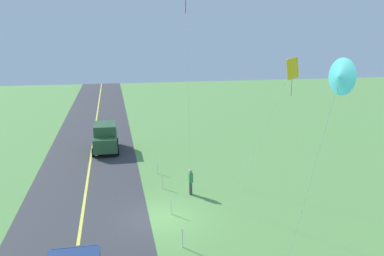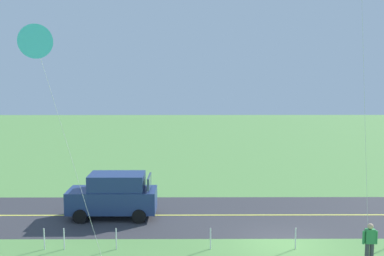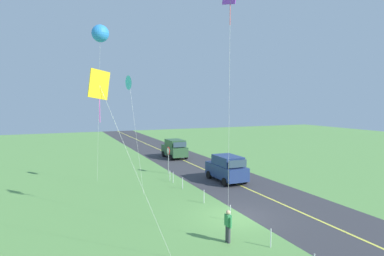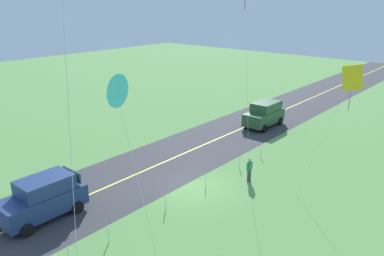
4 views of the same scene
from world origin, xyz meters
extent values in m
cube|color=#60994C|center=(0.00, 0.00, -0.05)|extent=(120.00, 120.00, 0.10)
cube|color=#38383D|center=(0.00, -4.00, 0.00)|extent=(120.00, 7.00, 0.00)
cube|color=#E5E04C|center=(0.00, -4.00, 0.01)|extent=(120.00, 0.16, 0.00)
cube|color=navy|center=(7.89, -3.67, 0.89)|extent=(4.40, 1.90, 1.10)
cube|color=navy|center=(7.64, -3.67, 1.84)|extent=(2.73, 1.75, 0.80)
cube|color=#334756|center=(8.72, -3.67, 1.84)|extent=(0.10, 1.62, 0.64)
cube|color=#334756|center=(6.02, -3.67, 1.84)|extent=(0.10, 1.62, 0.60)
cylinder|color=black|center=(9.32, -2.72, 0.34)|extent=(0.68, 0.22, 0.68)
cylinder|color=black|center=(9.32, -4.62, 0.34)|extent=(0.68, 0.22, 0.68)
cylinder|color=black|center=(6.46, -2.72, 0.34)|extent=(0.68, 0.22, 0.68)
cylinder|color=black|center=(6.46, -4.62, 0.34)|extent=(0.68, 0.22, 0.68)
cylinder|color=#3F3F47|center=(-2.97, 2.27, 0.41)|extent=(0.16, 0.16, 0.82)
cylinder|color=#3F3F47|center=(-2.79, 2.27, 0.41)|extent=(0.16, 0.16, 0.82)
cube|color=#338C4C|center=(-2.88, 2.27, 1.10)|extent=(0.36, 0.22, 0.56)
cylinder|color=#338C4C|center=(-3.12, 2.27, 1.05)|extent=(0.10, 0.10, 0.52)
cylinder|color=#338C4C|center=(-2.64, 2.27, 1.05)|extent=(0.10, 0.10, 0.52)
sphere|color=#D8AD84|center=(-2.88, 2.27, 1.49)|extent=(0.22, 0.22, 0.22)
cylinder|color=silver|center=(-2.53, 2.06, 6.06)|extent=(0.71, 0.42, 12.12)
cylinder|color=silver|center=(7.85, 4.12, 4.15)|extent=(2.13, 0.49, 8.30)
cone|color=#4CD8D8|center=(8.91, 4.36, 8.29)|extent=(1.12, 0.44, 1.11)
cylinder|color=silver|center=(-0.40, 0.70, 0.45)|extent=(0.05, 0.05, 0.90)
cylinder|color=silver|center=(3.13, 0.70, 0.45)|extent=(0.05, 0.05, 0.90)
cylinder|color=silver|center=(7.04, 0.70, 0.45)|extent=(0.05, 0.05, 0.90)
cylinder|color=silver|center=(9.19, 0.70, 0.45)|extent=(0.05, 0.05, 0.90)
cylinder|color=silver|center=(10.01, 0.70, 0.45)|extent=(0.05, 0.05, 0.90)
camera|label=1|loc=(19.53, -2.15, 9.52)|focal=37.69mm
camera|label=2|loc=(3.99, 19.87, 7.36)|focal=44.91mm
camera|label=3|loc=(-16.26, 9.94, 6.82)|focal=30.47mm
camera|label=4|loc=(16.42, 13.94, 11.03)|focal=35.97mm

